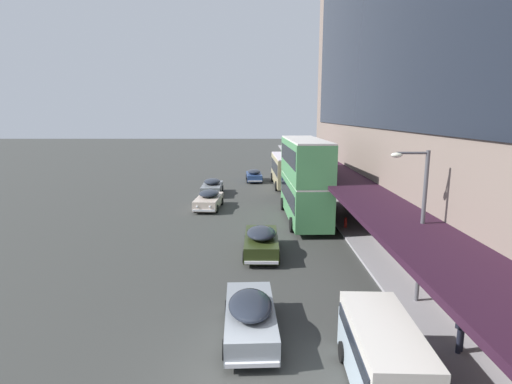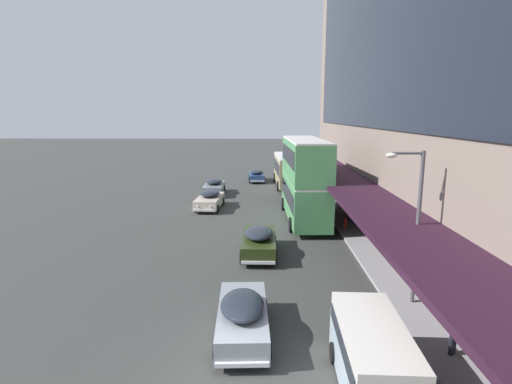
{
  "view_description": "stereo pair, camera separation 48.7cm",
  "coord_description": "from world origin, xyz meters",
  "px_view_note": "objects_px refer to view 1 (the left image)",
  "views": [
    {
      "loc": [
        0.46,
        -10.11,
        7.62
      ],
      "look_at": [
        0.43,
        19.83,
        1.82
      ],
      "focal_mm": 28.0,
      "sensor_mm": 36.0,
      "label": 1
    },
    {
      "loc": [
        0.94,
        -10.11,
        7.62
      ],
      "look_at": [
        0.43,
        19.83,
        1.82
      ],
      "focal_mm": 28.0,
      "sensor_mm": 36.0,
      "label": 2
    }
  ],
  "objects_px": {
    "transit_bus_kerbside_front": "(305,177)",
    "sedan_second_mid": "(254,175)",
    "vw_van": "(382,351)",
    "pedestrian_at_kerb": "(462,322)",
    "sedan_oncoming_rear": "(213,187)",
    "sedan_second_near": "(251,316)",
    "sedan_far_back": "(262,241)",
    "street_lamp": "(419,215)",
    "transit_bus_kerbside_rear": "(286,169)",
    "sedan_lead_near": "(209,200)",
    "fire_hydrant": "(346,222)"
  },
  "relations": [
    {
      "from": "sedan_second_mid",
      "to": "pedestrian_at_kerb",
      "type": "bearing_deg",
      "value": -78.88
    },
    {
      "from": "transit_bus_kerbside_front",
      "to": "sedan_far_back",
      "type": "distance_m",
      "value": 8.39
    },
    {
      "from": "sedan_second_mid",
      "to": "sedan_second_near",
      "type": "xyz_separation_m",
      "value": [
        0.03,
        -33.09,
        0.05
      ]
    },
    {
      "from": "pedestrian_at_kerb",
      "to": "street_lamp",
      "type": "bearing_deg",
      "value": 92.14
    },
    {
      "from": "sedan_lead_near",
      "to": "pedestrian_at_kerb",
      "type": "distance_m",
      "value": 23.09
    },
    {
      "from": "sedan_oncoming_rear",
      "to": "sedan_far_back",
      "type": "bearing_deg",
      "value": -75.07
    },
    {
      "from": "vw_van",
      "to": "sedan_far_back",
      "type": "bearing_deg",
      "value": 106.53
    },
    {
      "from": "transit_bus_kerbside_rear",
      "to": "sedan_lead_near",
      "type": "distance_m",
      "value": 12.79
    },
    {
      "from": "vw_van",
      "to": "pedestrian_at_kerb",
      "type": "relative_size",
      "value": 2.48
    },
    {
      "from": "sedan_second_near",
      "to": "sedan_oncoming_rear",
      "type": "bearing_deg",
      "value": 99.09
    },
    {
      "from": "sedan_second_mid",
      "to": "pedestrian_at_kerb",
      "type": "height_order",
      "value": "pedestrian_at_kerb"
    },
    {
      "from": "transit_bus_kerbside_front",
      "to": "sedan_oncoming_rear",
      "type": "xyz_separation_m",
      "value": [
        -7.77,
        9.73,
        -2.46
      ]
    },
    {
      "from": "sedan_second_near",
      "to": "pedestrian_at_kerb",
      "type": "distance_m",
      "value": 6.83
    },
    {
      "from": "pedestrian_at_kerb",
      "to": "transit_bus_kerbside_front",
      "type": "bearing_deg",
      "value": 100.13
    },
    {
      "from": "transit_bus_kerbside_rear",
      "to": "sedan_second_mid",
      "type": "xyz_separation_m",
      "value": [
        -3.44,
        3.11,
        -1.2
      ]
    },
    {
      "from": "sedan_far_back",
      "to": "sedan_lead_near",
      "type": "xyz_separation_m",
      "value": [
        -4.19,
        11.09,
        -0.03
      ]
    },
    {
      "from": "transit_bus_kerbside_front",
      "to": "sedan_second_mid",
      "type": "bearing_deg",
      "value": 102.08
    },
    {
      "from": "vw_van",
      "to": "sedan_oncoming_rear",
      "type": "bearing_deg",
      "value": 105.56
    },
    {
      "from": "sedan_oncoming_rear",
      "to": "street_lamp",
      "type": "height_order",
      "value": "street_lamp"
    },
    {
      "from": "sedan_far_back",
      "to": "sedan_lead_near",
      "type": "height_order",
      "value": "sedan_far_back"
    },
    {
      "from": "sedan_second_mid",
      "to": "sedan_far_back",
      "type": "xyz_separation_m",
      "value": [
        0.52,
        -24.77,
        0.07
      ]
    },
    {
      "from": "sedan_oncoming_rear",
      "to": "vw_van",
      "type": "distance_m",
      "value": 29.11
    },
    {
      "from": "sedan_second_mid",
      "to": "vw_van",
      "type": "distance_m",
      "value": 35.92
    },
    {
      "from": "sedan_second_near",
      "to": "street_lamp",
      "type": "height_order",
      "value": "street_lamp"
    },
    {
      "from": "transit_bus_kerbside_rear",
      "to": "pedestrian_at_kerb",
      "type": "bearing_deg",
      "value": -83.96
    },
    {
      "from": "sedan_second_near",
      "to": "sedan_lead_near",
      "type": "height_order",
      "value": "sedan_second_near"
    },
    {
      "from": "transit_bus_kerbside_front",
      "to": "sedan_second_mid",
      "type": "xyz_separation_m",
      "value": [
        -3.72,
        17.41,
        -2.5
      ]
    },
    {
      "from": "sedan_second_mid",
      "to": "sedan_oncoming_rear",
      "type": "xyz_separation_m",
      "value": [
        -4.04,
        -7.68,
        0.04
      ]
    },
    {
      "from": "sedan_second_mid",
      "to": "street_lamp",
      "type": "bearing_deg",
      "value": -77.85
    },
    {
      "from": "pedestrian_at_kerb",
      "to": "sedan_second_mid",
      "type": "bearing_deg",
      "value": 101.12
    },
    {
      "from": "transit_bus_kerbside_rear",
      "to": "sedan_lead_near",
      "type": "xyz_separation_m",
      "value": [
        -7.12,
        -10.56,
        -1.16
      ]
    },
    {
      "from": "street_lamp",
      "to": "fire_hydrant",
      "type": "distance_m",
      "value": 11.27
    },
    {
      "from": "vw_van",
      "to": "street_lamp",
      "type": "bearing_deg",
      "value": 60.66
    },
    {
      "from": "sedan_second_mid",
      "to": "sedan_far_back",
      "type": "relative_size",
      "value": 0.96
    },
    {
      "from": "transit_bus_kerbside_front",
      "to": "transit_bus_kerbside_rear",
      "type": "relative_size",
      "value": 1.06
    },
    {
      "from": "street_lamp",
      "to": "pedestrian_at_kerb",
      "type": "bearing_deg",
      "value": -87.86
    },
    {
      "from": "transit_bus_kerbside_front",
      "to": "sedan_second_near",
      "type": "height_order",
      "value": "transit_bus_kerbside_front"
    },
    {
      "from": "transit_bus_kerbside_rear",
      "to": "sedan_second_mid",
      "type": "height_order",
      "value": "transit_bus_kerbside_rear"
    },
    {
      "from": "transit_bus_kerbside_rear",
      "to": "sedan_far_back",
      "type": "height_order",
      "value": "transit_bus_kerbside_rear"
    },
    {
      "from": "transit_bus_kerbside_rear",
      "to": "sedan_oncoming_rear",
      "type": "relative_size",
      "value": 1.95
    },
    {
      "from": "fire_hydrant",
      "to": "vw_van",
      "type": "bearing_deg",
      "value": -98.95
    },
    {
      "from": "transit_bus_kerbside_rear",
      "to": "vw_van",
      "type": "height_order",
      "value": "transit_bus_kerbside_rear"
    },
    {
      "from": "sedan_lead_near",
      "to": "vw_van",
      "type": "height_order",
      "value": "vw_van"
    },
    {
      "from": "sedan_second_near",
      "to": "pedestrian_at_kerb",
      "type": "relative_size",
      "value": 2.51
    },
    {
      "from": "sedan_oncoming_rear",
      "to": "pedestrian_at_kerb",
      "type": "bearing_deg",
      "value": -67.94
    },
    {
      "from": "transit_bus_kerbside_front",
      "to": "fire_hydrant",
      "type": "xyz_separation_m",
      "value": [
        2.54,
        -2.48,
        -2.71
      ]
    },
    {
      "from": "pedestrian_at_kerb",
      "to": "sedan_second_near",
      "type": "bearing_deg",
      "value": 169.92
    },
    {
      "from": "transit_bus_kerbside_rear",
      "to": "sedan_oncoming_rear",
      "type": "height_order",
      "value": "transit_bus_kerbside_rear"
    },
    {
      "from": "sedan_far_back",
      "to": "street_lamp",
      "type": "distance_m",
      "value": 8.99
    },
    {
      "from": "transit_bus_kerbside_front",
      "to": "sedan_second_mid",
      "type": "distance_m",
      "value": 17.98
    }
  ]
}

